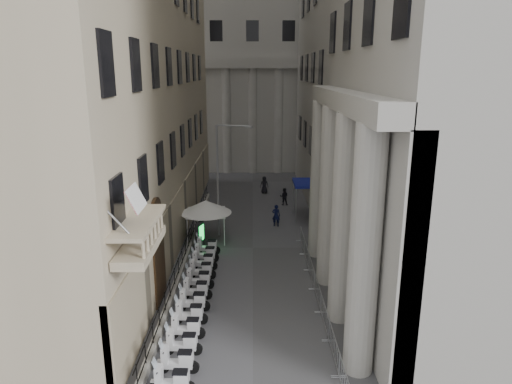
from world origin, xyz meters
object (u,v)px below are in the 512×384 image
security_tent (207,207)px  pedestrian_b (284,197)px  pedestrian_a (276,215)px  info_kiosk (200,236)px  street_lamp (222,171)px

security_tent → pedestrian_b: 10.81m
pedestrian_a → pedestrian_b: pedestrian_a is taller
security_tent → pedestrian_a: bearing=30.8°
pedestrian_a → pedestrian_b: bearing=-86.7°
info_kiosk → pedestrian_b: size_ratio=1.22×
street_lamp → pedestrian_b: street_lamp is taller
security_tent → info_kiosk: bearing=-102.6°
pedestrian_a → pedestrian_b: 5.88m
security_tent → street_lamp: (1.03, 0.90, 2.41)m
pedestrian_b → street_lamp: bearing=61.4°
security_tent → pedestrian_b: size_ratio=2.32×
security_tent → pedestrian_b: bearing=55.5°
info_kiosk → pedestrian_b: 12.29m
street_lamp → info_kiosk: bearing=-101.6°
street_lamp → pedestrian_a: size_ratio=4.71×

